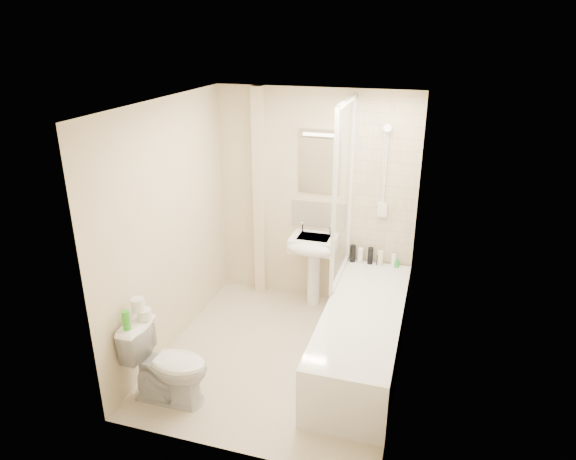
% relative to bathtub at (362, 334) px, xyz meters
% --- Properties ---
extents(floor, '(2.50, 2.50, 0.00)m').
position_rel_bathtub_xyz_m(floor, '(-0.75, -0.17, -0.29)').
color(floor, beige).
rests_on(floor, ground).
extents(wall_back, '(2.20, 0.02, 2.40)m').
position_rel_bathtub_xyz_m(wall_back, '(-0.75, 1.08, 0.91)').
color(wall_back, beige).
rests_on(wall_back, ground).
extents(wall_left, '(0.02, 2.50, 2.40)m').
position_rel_bathtub_xyz_m(wall_left, '(-1.85, -0.17, 0.91)').
color(wall_left, beige).
rests_on(wall_left, ground).
extents(wall_right, '(0.02, 2.50, 2.40)m').
position_rel_bathtub_xyz_m(wall_right, '(0.35, -0.17, 0.91)').
color(wall_right, beige).
rests_on(wall_right, ground).
extents(ceiling, '(2.20, 2.50, 0.02)m').
position_rel_bathtub_xyz_m(ceiling, '(-0.75, -0.17, 2.11)').
color(ceiling, white).
rests_on(ceiling, wall_back).
extents(tile_back, '(0.70, 0.01, 1.75)m').
position_rel_bathtub_xyz_m(tile_back, '(0.00, 1.07, 1.14)').
color(tile_back, beige).
rests_on(tile_back, wall_back).
extents(tile_right, '(0.01, 2.10, 1.75)m').
position_rel_bathtub_xyz_m(tile_right, '(0.34, 0.00, 1.14)').
color(tile_right, beige).
rests_on(tile_right, wall_right).
extents(pipe_boxing, '(0.12, 0.12, 2.40)m').
position_rel_bathtub_xyz_m(pipe_boxing, '(-1.37, 1.02, 0.91)').
color(pipe_boxing, beige).
rests_on(pipe_boxing, ground).
extents(splashback, '(0.60, 0.02, 0.30)m').
position_rel_bathtub_xyz_m(splashback, '(-0.70, 1.07, 0.74)').
color(splashback, beige).
rests_on(splashback, wall_back).
extents(mirror, '(0.46, 0.01, 0.60)m').
position_rel_bathtub_xyz_m(mirror, '(-0.70, 1.07, 1.29)').
color(mirror, white).
rests_on(mirror, wall_back).
extents(strip_light, '(0.42, 0.07, 0.07)m').
position_rel_bathtub_xyz_m(strip_light, '(-0.70, 1.05, 1.66)').
color(strip_light, silver).
rests_on(strip_light, wall_back).
extents(bathtub, '(0.70, 2.10, 0.55)m').
position_rel_bathtub_xyz_m(bathtub, '(0.00, 0.00, 0.00)').
color(bathtub, white).
rests_on(bathtub, ground).
extents(shower_screen, '(0.04, 0.92, 1.80)m').
position_rel_bathtub_xyz_m(shower_screen, '(-0.35, 0.63, 1.16)').
color(shower_screen, white).
rests_on(shower_screen, bathtub).
extents(shower_fixture, '(0.10, 0.16, 0.99)m').
position_rel_bathtub_xyz_m(shower_fixture, '(-0.00, 1.03, 1.26)').
color(shower_fixture, white).
rests_on(shower_fixture, wall_back).
extents(pedestal_sink, '(0.50, 0.47, 0.96)m').
position_rel_bathtub_xyz_m(pedestal_sink, '(-0.70, 0.85, 0.38)').
color(pedestal_sink, white).
rests_on(pedestal_sink, ground).
extents(bottle_black_a, '(0.06, 0.06, 0.19)m').
position_rel_bathtub_xyz_m(bottle_black_a, '(-0.28, 0.99, 0.36)').
color(bottle_black_a, black).
rests_on(bottle_black_a, bathtub).
extents(bottle_white_a, '(0.06, 0.06, 0.17)m').
position_rel_bathtub_xyz_m(bottle_white_a, '(-0.20, 0.99, 0.34)').
color(bottle_white_a, white).
rests_on(bottle_white_a, bathtub).
extents(bottle_black_b, '(0.06, 0.06, 0.19)m').
position_rel_bathtub_xyz_m(bottle_black_b, '(-0.09, 0.99, 0.36)').
color(bottle_black_b, black).
rests_on(bottle_black_b, bathtub).
extents(bottle_blue, '(0.05, 0.05, 0.12)m').
position_rel_bathtub_xyz_m(bottle_blue, '(0.01, 0.99, 0.32)').
color(bottle_blue, navy).
rests_on(bottle_blue, bathtub).
extents(bottle_cream, '(0.07, 0.07, 0.16)m').
position_rel_bathtub_xyz_m(bottle_cream, '(0.02, 0.99, 0.34)').
color(bottle_cream, '#F3ECBC').
rests_on(bottle_cream, bathtub).
extents(bottle_white_b, '(0.05, 0.05, 0.14)m').
position_rel_bathtub_xyz_m(bottle_white_b, '(0.16, 0.99, 0.33)').
color(bottle_white_b, white).
rests_on(bottle_white_b, bathtub).
extents(bottle_green, '(0.06, 0.06, 0.08)m').
position_rel_bathtub_xyz_m(bottle_green, '(0.19, 0.99, 0.30)').
color(bottle_green, green).
rests_on(bottle_green, bathtub).
extents(toilet, '(0.40, 0.69, 0.71)m').
position_rel_bathtub_xyz_m(toilet, '(-1.47, -1.02, 0.06)').
color(toilet, white).
rests_on(toilet, ground).
extents(toilet_roll_lower, '(0.12, 0.12, 0.09)m').
position_rel_bathtub_xyz_m(toilet_roll_lower, '(-1.69, -0.94, 0.46)').
color(toilet_roll_lower, white).
rests_on(toilet_roll_lower, toilet).
extents(toilet_roll_upper, '(0.11, 0.11, 0.10)m').
position_rel_bathtub_xyz_m(toilet_roll_upper, '(-1.73, -0.96, 0.56)').
color(toilet_roll_upper, white).
rests_on(toilet_roll_upper, toilet_roll_lower).
extents(green_bottle, '(0.06, 0.06, 0.17)m').
position_rel_bathtub_xyz_m(green_bottle, '(-1.74, -1.12, 0.50)').
color(green_bottle, green).
rests_on(green_bottle, toilet).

